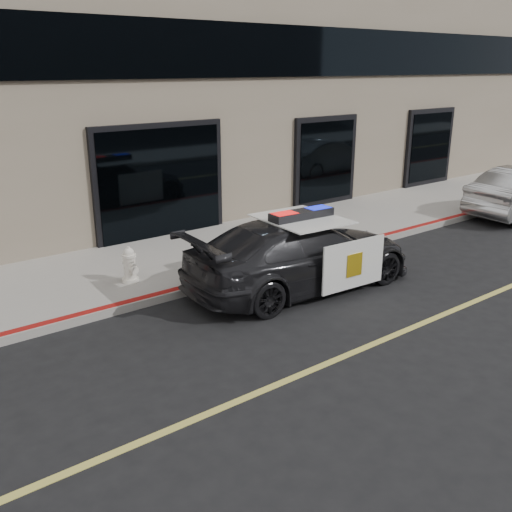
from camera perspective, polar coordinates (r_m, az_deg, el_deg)
ground at (r=10.01m, az=15.96°, el=-6.66°), size 120.00×120.00×0.00m
sidewalk_n at (r=13.49m, az=-2.00°, el=0.97°), size 60.00×3.50×0.15m
police_car at (r=11.02m, az=4.49°, el=0.26°), size 2.51×4.98×1.55m
fire_hydrant at (r=11.23m, az=-12.50°, el=-0.94°), size 0.32×0.44×0.70m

